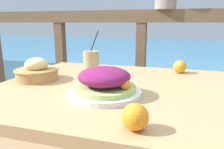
% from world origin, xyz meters
% --- Properties ---
extents(patio_table, '(1.06, 0.93, 0.74)m').
position_xyz_m(patio_table, '(0.00, 0.00, 0.64)').
color(patio_table, tan).
rests_on(patio_table, ground_plane).
extents(railing_fence, '(2.80, 0.08, 1.10)m').
position_xyz_m(railing_fence, '(0.00, 0.73, 0.75)').
color(railing_fence, brown).
rests_on(railing_fence, ground_plane).
extents(sea_backdrop, '(12.00, 4.00, 0.57)m').
position_xyz_m(sea_backdrop, '(0.00, 3.23, 0.28)').
color(sea_backdrop, teal).
rests_on(sea_backdrop, ground_plane).
extents(salad_plate, '(0.29, 0.29, 0.11)m').
position_xyz_m(salad_plate, '(0.00, -0.14, 0.78)').
color(salad_plate, silver).
rests_on(salad_plate, patio_table).
extents(drink_glass, '(0.09, 0.09, 0.24)m').
position_xyz_m(drink_glass, '(-0.18, 0.18, 0.80)').
color(drink_glass, tan).
rests_on(drink_glass, patio_table).
extents(bread_basket, '(0.21, 0.21, 0.11)m').
position_xyz_m(bread_basket, '(-0.39, -0.01, 0.78)').
color(bread_basket, '#AD7F47').
rests_on(bread_basket, patio_table).
extents(orange_near_basket, '(0.07, 0.07, 0.07)m').
position_xyz_m(orange_near_basket, '(0.28, 0.35, 0.77)').
color(orange_near_basket, orange).
rests_on(orange_near_basket, patio_table).
extents(orange_near_glass, '(0.07, 0.07, 0.07)m').
position_xyz_m(orange_near_glass, '(0.17, -0.38, 0.77)').
color(orange_near_glass, orange).
rests_on(orange_near_glass, patio_table).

